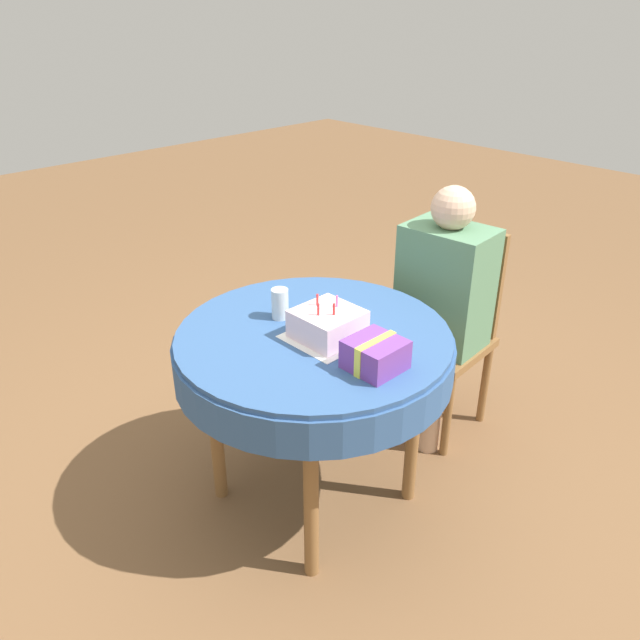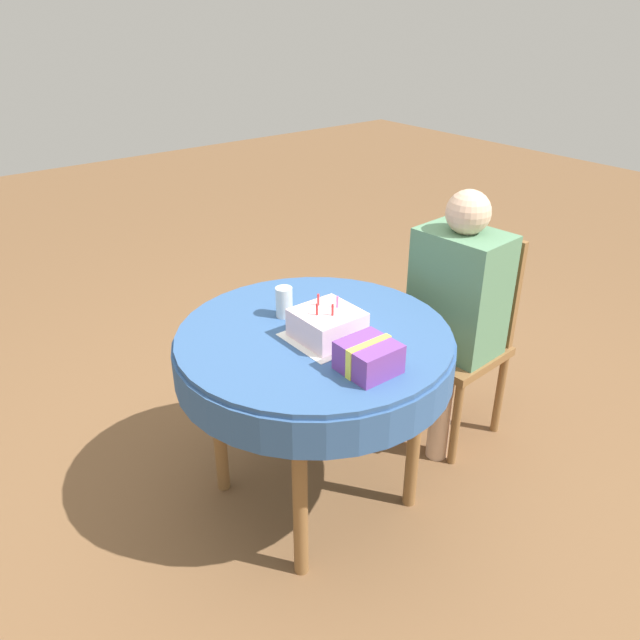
{
  "view_description": "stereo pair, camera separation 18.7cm",
  "coord_description": "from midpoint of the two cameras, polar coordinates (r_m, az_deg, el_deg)",
  "views": [
    {
      "loc": [
        1.37,
        -1.29,
        1.77
      ],
      "look_at": [
        0.03,
        0.0,
        0.79
      ],
      "focal_mm": 35.0,
      "sensor_mm": 36.0,
      "label": 1
    },
    {
      "loc": [
        1.49,
        -1.15,
        1.77
      ],
      "look_at": [
        0.03,
        0.0,
        0.79
      ],
      "focal_mm": 35.0,
      "sensor_mm": 36.0,
      "label": 2
    }
  ],
  "objects": [
    {
      "name": "dining_table",
      "position": [
        2.19,
        -3.04,
        -3.32
      ],
      "size": [
        0.97,
        0.97,
        0.74
      ],
      "color": "#335689",
      "rests_on": "ground_plane"
    },
    {
      "name": "drinking_glass",
      "position": [
        2.22,
        -6.09,
        1.44
      ],
      "size": [
        0.06,
        0.06,
        0.11
      ],
      "color": "silver",
      "rests_on": "dining_table"
    },
    {
      "name": "person",
      "position": [
        2.62,
        9.09,
        2.33
      ],
      "size": [
        0.37,
        0.36,
        1.12
      ],
      "rotation": [
        0.0,
        0.0,
        0.08
      ],
      "color": "#DBB293",
      "rests_on": "ground_plane"
    },
    {
      "name": "birthday_cake",
      "position": [
        2.09,
        -1.86,
        -0.42
      ],
      "size": [
        0.2,
        0.2,
        0.14
      ],
      "color": "silver",
      "rests_on": "dining_table"
    },
    {
      "name": "ground_plane",
      "position": [
        2.58,
        -2.67,
        -15.73
      ],
      "size": [
        12.0,
        12.0,
        0.0
      ],
      "primitive_type": "plane",
      "color": "brown"
    },
    {
      "name": "napkin",
      "position": [
        2.11,
        -1.84,
        -1.62
      ],
      "size": [
        0.25,
        0.25,
        0.0
      ],
      "color": "white",
      "rests_on": "dining_table"
    },
    {
      "name": "chair",
      "position": [
        2.77,
        9.84,
        -0.52
      ],
      "size": [
        0.41,
        0.41,
        0.91
      ],
      "rotation": [
        0.0,
        0.0,
        0.08
      ],
      "color": "brown",
      "rests_on": "ground_plane"
    },
    {
      "name": "gift_box",
      "position": [
        1.92,
        2.29,
        -3.24
      ],
      "size": [
        0.16,
        0.17,
        0.1
      ],
      "color": "#753D99",
      "rests_on": "dining_table"
    }
  ]
}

